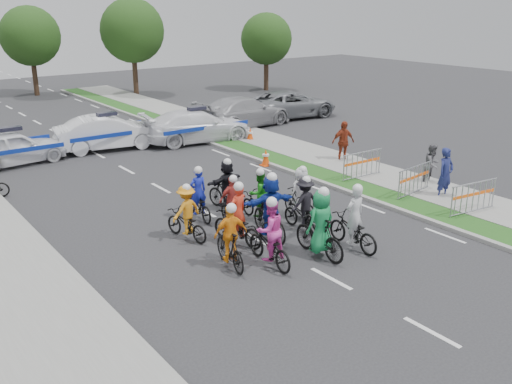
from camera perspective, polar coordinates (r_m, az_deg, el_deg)
ground at (r=14.42m, az=7.52°, el=-8.61°), size 90.00×90.00×0.00m
curb_right at (r=21.02m, az=8.13°, el=0.39°), size 0.20×60.00×0.12m
grass_strip at (r=21.50m, az=9.46°, el=0.72°), size 1.20×60.00×0.11m
sidewalk_right at (r=22.78m, az=12.62°, el=1.57°), size 2.40×60.00×0.13m
sidewalk_left at (r=15.72m, az=-23.98°, el=-7.51°), size 3.00×60.00×0.13m
rider_0 at (r=15.97m, az=9.68°, el=-3.47°), size 0.73×1.89×1.90m
rider_1 at (r=15.27m, az=6.42°, el=-3.79°), size 0.84×1.90×1.99m
rider_2 at (r=14.73m, az=1.36°, el=-4.81°), size 0.83×1.90×1.90m
rider_3 at (r=14.64m, az=-2.60°, el=-5.05°), size 0.94×1.75×1.78m
rider_4 at (r=16.96m, az=4.80°, el=-1.74°), size 0.97×1.71×1.73m
rider_5 at (r=16.34m, az=1.41°, el=-1.90°), size 1.66×1.97×2.01m
rider_6 at (r=16.02m, az=-1.88°, el=-3.16°), size 0.98×1.92×1.87m
rider_7 at (r=17.93m, az=4.45°, el=-0.58°), size 0.77×1.69×1.75m
rider_8 at (r=17.68m, az=0.27°, el=-0.92°), size 0.72×1.70×1.73m
rider_9 at (r=17.20m, az=-2.40°, el=-1.50°), size 0.89×1.65×1.68m
rider_10 at (r=16.45m, az=-6.99°, el=-2.54°), size 1.02×1.74×1.70m
rider_11 at (r=18.61m, az=-2.96°, el=0.39°), size 1.46×1.74×1.77m
rider_12 at (r=17.97m, az=-5.83°, el=-0.93°), size 0.75×1.76×1.75m
police_car_0 at (r=25.93m, az=-23.16°, el=4.08°), size 4.44×2.18×1.45m
police_car_1 at (r=27.28m, az=-14.56°, el=5.77°), size 4.99×2.46×1.57m
police_car_2 at (r=28.04m, az=-5.89°, el=6.60°), size 5.68×3.08×1.56m
civilian_sedan at (r=31.29m, az=-1.22°, el=8.01°), size 5.88×2.91×1.64m
civilian_suv at (r=33.96m, az=3.44°, el=8.76°), size 5.90×3.17×1.57m
spectator_0 at (r=20.69m, az=18.42°, el=1.76°), size 0.67×0.46×1.81m
spectator_1 at (r=22.19m, az=17.20°, el=2.64°), size 0.82×0.67×1.56m
spectator_2 at (r=24.46m, az=8.70°, el=4.97°), size 1.12×0.68×1.78m
barrier_0 at (r=19.43m, az=20.88°, el=-0.65°), size 2.05×0.76×1.12m
barrier_1 at (r=20.68m, az=15.52°, el=1.04°), size 2.05×0.75×1.12m
barrier_2 at (r=22.20m, az=10.56°, el=2.59°), size 2.01×0.56×1.12m
cone_0 at (r=23.84m, az=0.98°, el=3.47°), size 0.40×0.40×0.70m
cone_1 at (r=28.00m, az=-0.58°, el=5.75°), size 0.40×0.40×0.70m
tree_1 at (r=43.11m, az=-12.26°, el=15.48°), size 4.55×4.55×6.82m
tree_2 at (r=44.41m, az=1.04°, el=15.05°), size 3.85×3.85×5.77m
tree_4 at (r=44.81m, az=-21.66°, el=14.29°), size 4.20×4.20×6.30m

